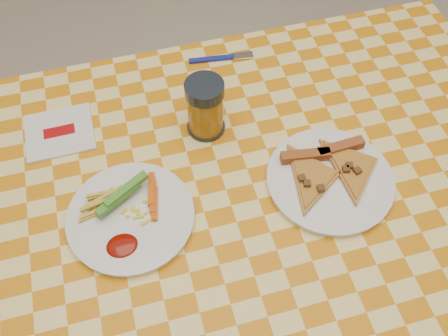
{
  "coord_description": "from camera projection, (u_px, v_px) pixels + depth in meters",
  "views": [
    {
      "loc": [
        -0.13,
        -0.44,
        1.54
      ],
      "look_at": [
        0.01,
        0.07,
        0.78
      ],
      "focal_mm": 40.0,
      "sensor_mm": 36.0,
      "label": 1
    }
  ],
  "objects": [
    {
      "name": "pizza_slices",
      "position": [
        330.0,
        170.0,
        0.92
      ],
      "size": [
        0.21,
        0.2,
        0.02
      ],
      "color": "#D88742",
      "rests_on": "plate_right"
    },
    {
      "name": "plate_right",
      "position": [
        330.0,
        180.0,
        0.93
      ],
      "size": [
        0.27,
        0.27,
        0.01
      ],
      "primitive_type": "cylinder",
      "rotation": [
        0.0,
        0.0,
        -0.21
      ],
      "color": "white",
      "rests_on": "table"
    },
    {
      "name": "fork",
      "position": [
        222.0,
        58.0,
        1.12
      ],
      "size": [
        0.15,
        0.03,
        0.01
      ],
      "rotation": [
        0.0,
        0.0,
        -0.12
      ],
      "color": "navy",
      "rests_on": "table"
    },
    {
      "name": "table",
      "position": [
        231.0,
        225.0,
        0.97
      ],
      "size": [
        1.28,
        0.88,
        0.76
      ],
      "color": "white",
      "rests_on": "ground"
    },
    {
      "name": "ground",
      "position": [
        228.0,
        330.0,
        1.53
      ],
      "size": [
        8.0,
        8.0,
        0.0
      ],
      "primitive_type": "plane",
      "color": "beige",
      "rests_on": "ground"
    },
    {
      "name": "napkin",
      "position": [
        60.0,
        132.0,
        1.0
      ],
      "size": [
        0.13,
        0.12,
        0.01
      ],
      "rotation": [
        0.0,
        0.0,
        0.01
      ],
      "color": "silver",
      "rests_on": "table"
    },
    {
      "name": "drink_glass",
      "position": [
        205.0,
        108.0,
        0.96
      ],
      "size": [
        0.08,
        0.08,
        0.12
      ],
      "color": "black",
      "rests_on": "table"
    },
    {
      "name": "fries_veggies",
      "position": [
        123.0,
        207.0,
        0.88
      ],
      "size": [
        0.16,
        0.15,
        0.04
      ],
      "color": "gold",
      "rests_on": "plate_left"
    },
    {
      "name": "plate_left",
      "position": [
        131.0,
        217.0,
        0.88
      ],
      "size": [
        0.26,
        0.26,
        0.01
      ],
      "primitive_type": "cylinder",
      "rotation": [
        0.0,
        0.0,
        0.19
      ],
      "color": "white",
      "rests_on": "table"
    }
  ]
}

